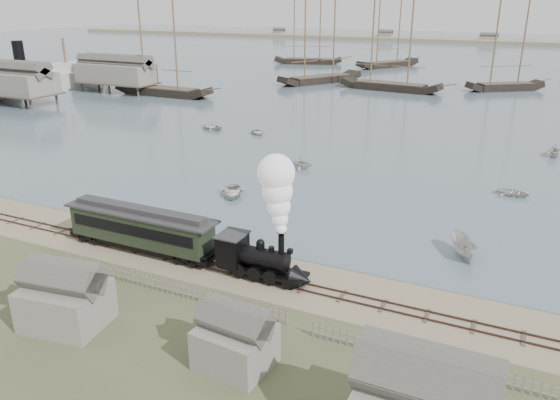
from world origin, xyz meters
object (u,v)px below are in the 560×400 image
at_px(steamship, 21,67).
at_px(locomotive, 272,227).
at_px(beached_dinghy, 274,263).
at_px(passenger_coach, 141,227).

bearing_deg(steamship, locomotive, -107.18).
relative_size(beached_dinghy, steamship, 0.08).
relative_size(passenger_coach, beached_dinghy, 3.48).
height_order(beached_dinghy, steamship, steamship).
bearing_deg(steamship, beached_dinghy, -106.47).
distance_m(passenger_coach, beached_dinghy, 11.65).
height_order(passenger_coach, steamship, steamship).
bearing_deg(passenger_coach, steamship, 144.68).
bearing_deg(passenger_coach, locomotive, 0.00).
distance_m(locomotive, passenger_coach, 12.37).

